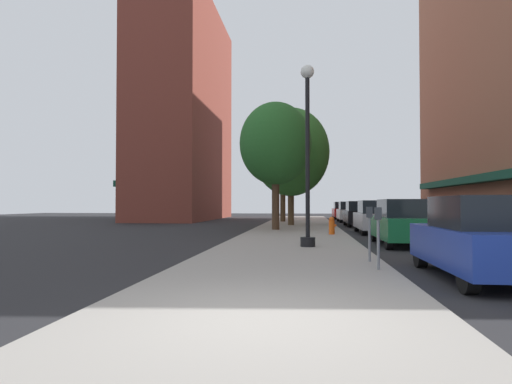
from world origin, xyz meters
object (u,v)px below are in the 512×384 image
(tree_near, at_px, (291,152))
(fire_hydrant, at_px, (332,225))
(car_green, at_px, (403,223))
(car_silver, at_px, (376,217))
(tree_mid, at_px, (283,159))
(parking_meter_far, at_px, (369,227))
(car_black, at_px, (359,214))
(parking_meter_near, at_px, (378,230))
(tree_far, at_px, (276,144))
(car_blue, at_px, (481,239))
(car_red, at_px, (342,211))
(lamppost, at_px, (308,151))
(car_white, at_px, (349,212))

(tree_near, bearing_deg, fire_hydrant, -76.33)
(car_green, distance_m, car_silver, 6.55)
(tree_mid, relative_size, car_silver, 1.64)
(tree_mid, bearing_deg, parking_meter_far, -82.11)
(car_silver, height_order, car_black, same)
(tree_near, xyz_separation_m, car_black, (4.45, 1.14, -4.03))
(parking_meter_near, distance_m, tree_far, 15.19)
(tree_near, height_order, car_blue, tree_near)
(fire_hydrant, relative_size, car_blue, 0.18)
(car_red, bearing_deg, car_silver, -90.49)
(tree_mid, bearing_deg, car_blue, -78.39)
(car_black, bearing_deg, tree_far, -128.98)
(parking_meter_far, height_order, tree_far, tree_far)
(lamppost, relative_size, car_black, 1.37)
(tree_near, height_order, car_green, tree_near)
(parking_meter_near, relative_size, car_green, 0.30)
(car_green, bearing_deg, car_red, 88.79)
(car_black, bearing_deg, fire_hydrant, -103.94)
(tree_mid, height_order, car_silver, tree_mid)
(car_blue, height_order, car_black, same)
(tree_near, height_order, car_white, tree_near)
(car_blue, bearing_deg, car_black, 91.24)
(tree_near, relative_size, tree_far, 1.12)
(car_green, height_order, car_silver, same)
(tree_near, distance_m, car_black, 6.11)
(parking_meter_far, bearing_deg, car_red, 86.66)
(fire_hydrant, xyz_separation_m, car_white, (2.32, 16.85, 0.29))
(fire_hydrant, distance_m, car_blue, 11.52)
(fire_hydrant, height_order, car_blue, car_blue)
(tree_mid, relative_size, car_green, 1.64)
(car_blue, bearing_deg, lamppost, 123.91)
(tree_far, bearing_deg, car_green, -55.38)
(car_black, height_order, car_white, same)
(lamppost, distance_m, car_red, 30.12)
(lamppost, height_order, car_silver, lamppost)
(tree_mid, relative_size, car_red, 1.64)
(tree_mid, distance_m, tree_far, 10.86)
(fire_hydrant, height_order, parking_meter_far, parking_meter_far)
(parking_meter_far, relative_size, tree_far, 0.19)
(car_red, bearing_deg, car_black, -90.49)
(car_blue, height_order, car_silver, same)
(parking_meter_far, distance_m, car_green, 5.99)
(tree_mid, bearing_deg, fire_hydrant, -78.40)
(tree_near, relative_size, car_white, 1.77)
(fire_hydrant, distance_m, tree_far, 6.08)
(car_white, bearing_deg, car_blue, -90.19)
(lamppost, relative_size, tree_mid, 0.84)
(tree_far, relative_size, car_blue, 1.58)
(car_white, bearing_deg, parking_meter_near, -94.20)
(lamppost, xyz_separation_m, tree_far, (-1.67, 9.41, 1.49))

